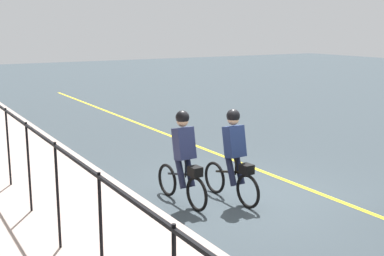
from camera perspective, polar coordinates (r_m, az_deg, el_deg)
name	(u,v)px	position (r m, az deg, el deg)	size (l,w,h in m)	color
ground_plane	(239,198)	(10.21, 5.28, -7.89)	(80.00, 80.00, 0.00)	#333E44
lane_line_centre	(299,186)	(11.18, 11.98, -6.35)	(36.00, 0.12, 0.01)	yellow
sidewalk	(71,229)	(8.75, -13.42, -11.01)	(40.00, 3.20, 0.15)	#AA968D
iron_fence	(27,146)	(9.21, -18.03, -1.95)	(21.20, 0.04, 1.60)	black
cyclist_lead	(234,156)	(9.77, 4.69, -3.18)	(1.71, 0.38, 1.83)	black
cyclist_follow	(183,158)	(9.59, -0.97, -3.43)	(1.71, 0.38, 1.83)	black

